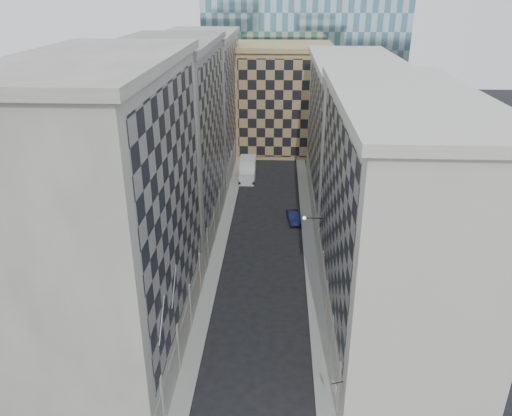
% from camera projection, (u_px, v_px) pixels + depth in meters
% --- Properties ---
extents(sidewalk_west, '(1.50, 100.00, 0.15)m').
position_uv_depth(sidewalk_west, '(221.00, 242.00, 59.25)').
color(sidewalk_west, '#989893').
rests_on(sidewalk_west, ground).
extents(sidewalk_east, '(1.50, 100.00, 0.15)m').
position_uv_depth(sidewalk_east, '(309.00, 244.00, 58.78)').
color(sidewalk_east, '#989893').
rests_on(sidewalk_east, ground).
extents(bldg_left_a, '(10.80, 22.80, 23.70)m').
position_uv_depth(bldg_left_a, '(113.00, 219.00, 37.39)').
color(bldg_left_a, gray).
rests_on(bldg_left_a, ground).
extents(bldg_left_b, '(10.80, 22.80, 22.70)m').
position_uv_depth(bldg_left_b, '(172.00, 142.00, 57.68)').
color(bldg_left_b, gray).
rests_on(bldg_left_b, ground).
extents(bldg_left_c, '(10.80, 22.80, 21.70)m').
position_uv_depth(bldg_left_c, '(201.00, 105.00, 77.96)').
color(bldg_left_c, gray).
rests_on(bldg_left_c, ground).
extents(bldg_right_a, '(10.80, 26.80, 20.70)m').
position_uv_depth(bldg_right_a, '(393.00, 221.00, 40.68)').
color(bldg_right_a, beige).
rests_on(bldg_right_a, ground).
extents(bldg_right_b, '(10.80, 28.80, 19.70)m').
position_uv_depth(bldg_right_b, '(351.00, 136.00, 65.52)').
color(bldg_right_b, beige).
rests_on(bldg_right_b, ground).
extents(tan_block, '(16.80, 14.80, 18.80)m').
position_uv_depth(tan_block, '(283.00, 98.00, 89.72)').
color(tan_block, '#A28A56').
rests_on(tan_block, ground).
extents(flagpoles_left, '(0.10, 6.33, 2.33)m').
position_uv_depth(flagpoles_left, '(168.00, 302.00, 34.16)').
color(flagpoles_left, gray).
rests_on(flagpoles_left, ground).
extents(bracket_lamp, '(1.98, 0.36, 0.36)m').
position_uv_depth(bracket_lamp, '(306.00, 218.00, 50.86)').
color(bracket_lamp, black).
rests_on(bracket_lamp, ground).
extents(box_truck, '(2.45, 5.94, 3.25)m').
position_uv_depth(box_truck, '(248.00, 170.00, 78.28)').
color(box_truck, silver).
rests_on(box_truck, ground).
extents(dark_car, '(1.90, 4.17, 1.33)m').
position_uv_depth(dark_car, '(293.00, 217.00, 64.12)').
color(dark_car, '#10173D').
rests_on(dark_car, ground).
extents(shop_sign, '(0.76, 0.67, 0.76)m').
position_uv_depth(shop_sign, '(334.00, 387.00, 32.60)').
color(shop_sign, black).
rests_on(shop_sign, ground).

